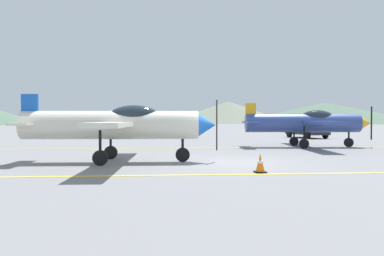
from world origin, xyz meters
name	(u,v)px	position (x,y,z in m)	size (l,w,h in m)	color
ground_plane	(234,163)	(0.00, 0.00, 0.00)	(400.00, 400.00, 0.00)	slate
apron_line_near	(253,174)	(0.00, -3.11, 0.01)	(80.00, 0.16, 0.01)	yellow
apron_line_far	(210,148)	(0.00, 7.37, 0.01)	(80.00, 0.16, 0.01)	yellow
airplane_near	(119,124)	(-4.44, 0.55, 1.49)	(7.63, 8.80, 2.64)	silver
airplane_mid	(307,122)	(5.90, 7.68, 1.49)	(7.68, 8.83, 2.64)	#33478C
car_sedan	(307,129)	(10.17, 18.59, 0.84)	(2.77, 4.60, 1.62)	black
traffic_cone_front	(260,163)	(0.31, -2.72, 0.29)	(0.36, 0.36, 0.59)	black
hill_centerleft	(123,115)	(-20.79, 157.90, 3.65)	(51.59, 51.59, 7.29)	slate
hill_centerright	(228,112)	(25.20, 145.71, 4.68)	(54.20, 54.20, 9.36)	slate
hill_right	(325,113)	(68.25, 146.11, 4.49)	(82.15, 82.15, 8.99)	#4C6651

